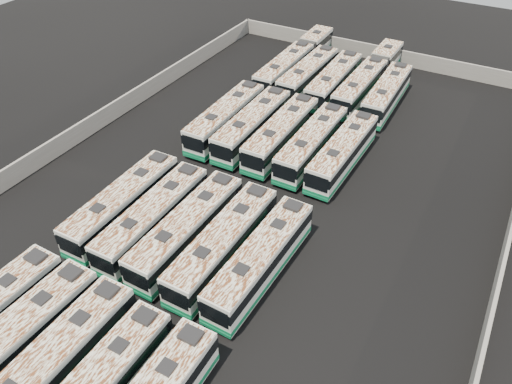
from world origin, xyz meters
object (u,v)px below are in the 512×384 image
bus_midfront_center (187,230)px  bus_midback_right (312,143)px  bus_back_left (308,75)px  bus_midfront_right (223,244)px  bus_midback_far_right (343,152)px  bus_midfront_far_left (123,203)px  bus_midfront_left (153,218)px  bus_midback_center (281,134)px  bus_midfront_far_right (261,260)px  bus_back_far_left (295,60)px  bus_back_center (334,81)px  bus_midback_far_left (226,118)px  bus_back_right (369,77)px  bus_back_far_right (387,94)px  bus_front_left (13,344)px  bus_front_center (53,366)px  bus_midback_left (252,125)px

bus_midfront_center → bus_midback_right: (3.66, 17.50, -0.04)m
bus_midfront_center → bus_back_left: size_ratio=1.01×
bus_midfront_right → bus_midback_right: 17.48m
bus_midback_far_right → bus_back_left: bus_back_left is taller
bus_midback_far_right → bus_midfront_center: bearing=-111.3°
bus_midfront_right → bus_midfront_far_left: bearing=-180.0°
bus_midfront_left → bus_midback_center: 18.11m
bus_midfront_far_right → bus_back_far_left: size_ratio=0.65×
bus_back_center → bus_midfront_right: bearing=-84.9°
bus_midback_far_left → bus_back_right: bearing=58.8°
bus_midfront_right → bus_midback_right: bearing=89.9°
bus_midfront_left → bus_midfront_far_right: size_ratio=1.01×
bus_midfront_center → bus_back_far_right: bearing=78.0°
bus_midback_center → bus_back_center: (0.11, 14.61, -0.01)m
bus_midfront_right → bus_midfront_far_right: size_ratio=1.02×
bus_back_right → bus_midback_right: bearing=-89.3°
bus_midback_far_left → bus_back_center: bus_midback_far_left is taller
bus_midback_center → bus_midback_right: 3.68m
bus_midfront_left → bus_back_far_left: bearing=94.8°
bus_midfront_center → bus_midback_far_right: 18.93m
bus_back_far_left → bus_midfront_left: bearing=-84.8°
bus_midfront_center → bus_back_left: bearing=96.8°
bus_midback_far_right → bus_back_right: bus_midback_far_right is taller
bus_front_left → bus_midback_center: (3.62, 32.54, 0.00)m
bus_front_center → bus_back_far_left: size_ratio=0.66×
bus_midback_center → bus_back_far_right: bearing=63.5°
bus_midfront_left → bus_midback_left: bus_midback_left is taller
bus_back_left → bus_back_center: bearing=-1.8°
bus_back_right → bus_back_far_right: (3.52, -3.56, 0.00)m
bus_midback_far_left → bus_midback_right: 10.72m
bus_front_left → bus_midback_right: 33.25m
bus_midfront_far_left → bus_back_center: size_ratio=0.99×
bus_back_center → bus_front_center: bearing=-91.3°
bus_front_center → bus_midfront_right: 15.32m
bus_midfront_far_left → bus_midfront_right: (10.69, -0.00, 0.02)m
bus_front_center → bus_midback_far_right: (7.19, 32.38, -0.05)m
bus_midfront_far_left → bus_midback_center: bearing=67.1°
bus_midback_right → bus_back_far_left: 21.23m
bus_midfront_far_left → bus_midback_far_right: bearing=49.9°
bus_back_center → bus_back_far_right: bus_back_center is taller
bus_midback_far_left → bus_midback_center: (7.04, 0.15, -0.01)m
bus_midfront_far_left → bus_midback_left: bus_midback_left is taller
bus_front_center → bus_back_far_left: 51.15m
bus_front_center → bus_back_center: size_ratio=1.00×
bus_front_center → bus_back_far_right: size_ratio=1.03×
bus_front_center → bus_midback_right: (3.70, 32.35, -0.03)m
bus_midfront_center → bus_midback_center: size_ratio=1.00×
bus_midback_center → bus_back_left: 15.22m
bus_midfront_left → bus_back_far_left: (-3.61, 35.98, -0.02)m
bus_midback_center → bus_back_far_left: 19.54m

